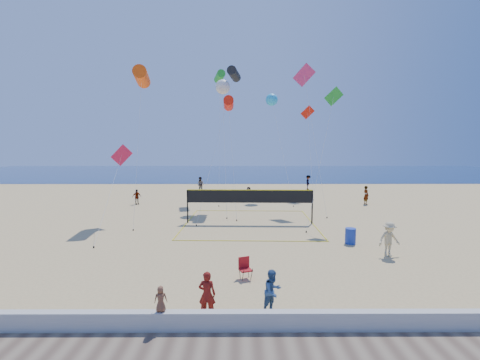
{
  "coord_description": "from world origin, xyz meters",
  "views": [
    {
      "loc": [
        -0.21,
        -12.33,
        5.57
      ],
      "look_at": [
        -0.16,
        2.0,
        4.13
      ],
      "focal_mm": 24.0,
      "sensor_mm": 36.0,
      "label": 1
    }
  ],
  "objects_px": {
    "camp_chair": "(245,267)",
    "trash_barrel": "(350,236)",
    "volleyball_net": "(250,200)",
    "woman": "(207,294)"
  },
  "relations": [
    {
      "from": "camp_chair",
      "to": "trash_barrel",
      "type": "relative_size",
      "value": 1.12
    },
    {
      "from": "volleyball_net",
      "to": "woman",
      "type": "bearing_deg",
      "value": -96.27
    },
    {
      "from": "volleyball_net",
      "to": "camp_chair",
      "type": "bearing_deg",
      "value": -91.42
    },
    {
      "from": "woman",
      "to": "volleyball_net",
      "type": "distance_m",
      "value": 13.43
    },
    {
      "from": "trash_barrel",
      "to": "volleyball_net",
      "type": "bearing_deg",
      "value": 138.19
    },
    {
      "from": "woman",
      "to": "camp_chair",
      "type": "xyz_separation_m",
      "value": [
        1.3,
        3.15,
        -0.26
      ]
    },
    {
      "from": "woman",
      "to": "camp_chair",
      "type": "relative_size",
      "value": 1.53
    },
    {
      "from": "trash_barrel",
      "to": "volleyball_net",
      "type": "relative_size",
      "value": 0.09
    },
    {
      "from": "camp_chair",
      "to": "trash_barrel",
      "type": "distance_m",
      "value": 8.01
    },
    {
      "from": "woman",
      "to": "volleyball_net",
      "type": "relative_size",
      "value": 0.16
    }
  ]
}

